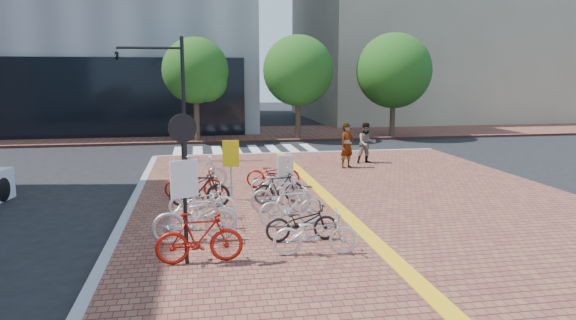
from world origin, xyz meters
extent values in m
plane|color=black|center=(0.00, 0.00, 0.00)|extent=(120.00, 120.00, 0.00)
cube|color=brown|center=(3.00, -5.00, 0.07)|extent=(14.00, 34.00, 0.15)
cube|color=#F6B015|center=(2.00, -5.00, 0.16)|extent=(0.40, 34.00, 0.01)
cube|color=gray|center=(3.00, 12.00, 0.08)|extent=(14.00, 0.25, 0.15)
cube|color=brown|center=(0.00, 21.00, 0.07)|extent=(70.00, 8.00, 0.15)
cube|color=gray|center=(18.00, 32.00, 9.00)|extent=(20.00, 18.00, 18.00)
cube|color=silver|center=(-3.00, 14.00, 0.01)|extent=(0.50, 4.00, 0.01)
cube|color=silver|center=(-2.00, 14.00, 0.01)|extent=(0.50, 4.00, 0.01)
cube|color=silver|center=(-1.00, 14.00, 0.01)|extent=(0.50, 4.00, 0.01)
cube|color=silver|center=(0.00, 14.00, 0.01)|extent=(0.50, 4.00, 0.01)
cube|color=silver|center=(1.00, 14.00, 0.01)|extent=(0.50, 4.00, 0.01)
cube|color=silver|center=(2.00, 14.00, 0.01)|extent=(0.50, 4.00, 0.01)
cube|color=silver|center=(3.00, 14.00, 0.01)|extent=(0.50, 4.00, 0.01)
cube|color=silver|center=(4.00, 14.00, 0.01)|extent=(0.50, 4.00, 0.01)
cylinder|color=#38281E|center=(-2.00, 17.50, 1.45)|extent=(0.32, 0.32, 2.60)
sphere|color=#194714|center=(-2.00, 17.50, 4.20)|extent=(3.80, 3.80, 3.80)
sphere|color=#194714|center=(-1.40, 17.20, 3.60)|extent=(2.40, 2.40, 2.40)
cylinder|color=#38281E|center=(4.00, 17.50, 1.45)|extent=(0.32, 0.32, 2.60)
sphere|color=#194714|center=(4.00, 17.50, 4.20)|extent=(4.20, 4.20, 4.20)
sphere|color=#194714|center=(4.60, 17.20, 3.60)|extent=(2.40, 2.40, 2.40)
cylinder|color=#38281E|center=(10.00, 17.50, 1.45)|extent=(0.32, 0.32, 2.60)
sphere|color=#194714|center=(10.00, 17.50, 4.20)|extent=(4.60, 4.60, 4.60)
sphere|color=#194714|center=(10.60, 17.20, 3.60)|extent=(2.40, 2.40, 2.40)
imported|color=#B5170C|center=(-2.00, -2.55, 0.69)|extent=(1.80, 0.55, 1.08)
imported|color=silver|center=(-2.10, -1.22, 0.74)|extent=(1.99, 0.69, 1.17)
imported|color=silver|center=(-1.88, -0.26, 0.59)|extent=(1.71, 0.65, 0.89)
imported|color=white|center=(-1.91, 0.82, 0.63)|extent=(1.91, 0.96, 0.96)
imported|color=black|center=(-1.97, 2.04, 0.69)|extent=(1.85, 0.85, 1.08)
imported|color=#AC190C|center=(-2.14, 3.11, 0.63)|extent=(1.85, 0.77, 0.95)
imported|color=#BBBBC0|center=(-1.97, 4.44, 0.72)|extent=(1.97, 0.79, 1.15)
imported|color=silver|center=(0.44, -2.48, 0.63)|extent=(1.88, 0.80, 0.96)
imported|color=black|center=(0.35, -1.52, 0.60)|extent=(1.72, 0.61, 0.90)
imported|color=silver|center=(0.32, -0.26, 0.66)|extent=(1.74, 0.63, 1.03)
imported|color=#A4A4A8|center=(0.27, 1.02, 0.67)|extent=(1.76, 0.70, 1.03)
imported|color=black|center=(0.38, 2.06, 0.63)|extent=(1.64, 0.71, 0.95)
imported|color=silver|center=(0.44, 3.13, 0.58)|extent=(1.70, 0.77, 0.87)
imported|color=#AF150C|center=(0.53, 4.27, 0.63)|extent=(1.87, 0.78, 0.96)
imported|color=gray|center=(4.09, 7.44, 1.08)|extent=(0.81, 0.72, 1.86)
imported|color=#505865|center=(5.25, 8.38, 1.03)|extent=(0.87, 0.68, 1.76)
cube|color=silver|center=(0.92, 4.18, 0.71)|extent=(0.54, 0.42, 1.13)
cylinder|color=#B7B7BC|center=(-1.01, 2.73, 1.05)|extent=(0.07, 0.07, 1.81)
cube|color=yellow|center=(-1.01, 2.68, 1.61)|extent=(0.50, 0.08, 0.80)
cylinder|color=black|center=(-2.27, -2.52, 1.68)|extent=(0.10, 0.10, 3.05)
cylinder|color=black|center=(-2.27, -2.58, 2.95)|extent=(0.55, 0.23, 0.57)
cube|color=silver|center=(-2.27, -2.58, 1.93)|extent=(0.54, 0.23, 0.76)
cylinder|color=black|center=(-2.54, 10.29, 2.87)|extent=(0.16, 0.16, 5.45)
cylinder|color=black|center=(-3.91, 10.29, 5.10)|extent=(2.72, 0.11, 0.11)
imported|color=black|center=(-5.27, 10.29, 4.83)|extent=(0.24, 1.13, 0.45)
cylinder|color=black|center=(-8.18, 4.37, 0.38)|extent=(0.37, 0.80, 0.77)
camera|label=1|loc=(-1.98, -12.78, 3.99)|focal=32.00mm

